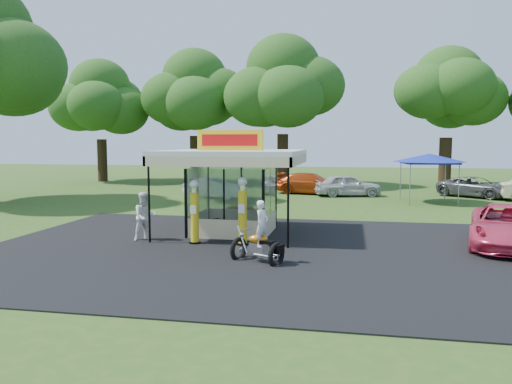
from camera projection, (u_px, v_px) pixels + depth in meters
ground at (260, 265)px, 15.06m from camera, size 120.00×120.00×0.00m
asphalt_apron at (270, 251)px, 17.01m from camera, size 20.00×14.00×0.04m
gas_station_kiosk at (233, 190)px, 20.14m from camera, size 5.40×5.40×4.18m
gas_pump_left at (195, 214)px, 18.04m from camera, size 0.44×0.44×2.35m
gas_pump_right at (242, 213)px, 17.79m from camera, size 0.46×0.46×2.48m
motorcycle at (260, 238)px, 15.27m from camera, size 1.77×1.37×2.02m
spare_tires at (217, 227)px, 19.64m from camera, size 0.89×0.59×0.74m
kiosk_car at (245, 214)px, 22.42m from camera, size 2.82×1.13×0.96m
pink_sedan at (509, 227)px, 17.49m from camera, size 3.69×5.83×1.50m
spectator_west at (145, 217)px, 18.71m from camera, size 1.13×1.12×1.84m
bg_car_a at (215, 188)px, 32.90m from camera, size 4.25×2.02×1.34m
bg_car_b at (311, 183)px, 35.57m from camera, size 5.50×3.13×1.50m
bg_car_c at (348, 185)px, 34.07m from camera, size 4.78×2.82×1.53m
bg_car_d at (476, 187)px, 33.47m from camera, size 5.28×4.79×1.37m
tent_west at (218, 155)px, 31.24m from camera, size 4.61×4.61×3.22m
tent_east at (429, 158)px, 30.29m from camera, size 4.29×4.29×3.00m
oak_far_a at (101, 106)px, 46.28m from camera, size 9.35×9.35×11.08m
oak_far_b at (195, 99)px, 44.92m from camera, size 9.87×9.87×11.77m
oak_far_c at (283, 92)px, 41.77m from camera, size 10.48×10.48×12.35m
oak_far_d at (447, 100)px, 41.32m from camera, size 9.49×9.49×11.30m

